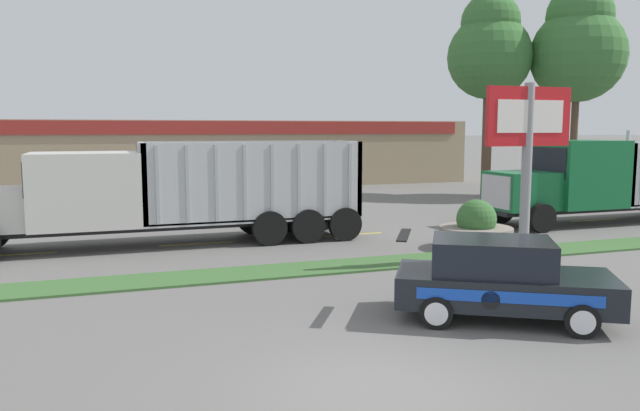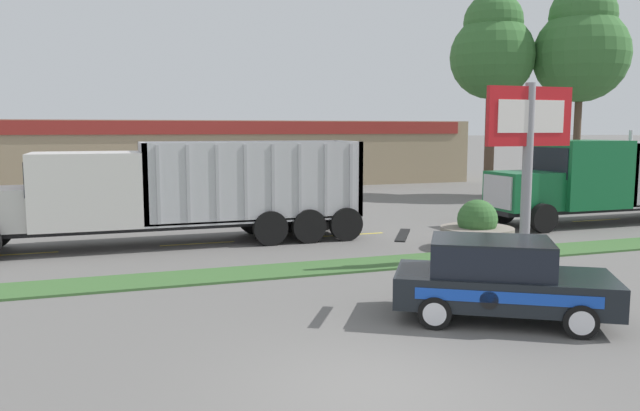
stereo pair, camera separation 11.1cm
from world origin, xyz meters
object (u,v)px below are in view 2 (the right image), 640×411
at_px(dump_truck_mid, 132,197).
at_px(stone_planter, 477,231).
at_px(store_sign_post, 529,137).
at_px(rally_car, 499,279).
at_px(dump_truck_lead, 602,182).

relative_size(dump_truck_mid, stone_planter, 5.68).
height_order(store_sign_post, stone_planter, store_sign_post).
distance_m(rally_car, stone_planter, 7.41).
xyz_separation_m(dump_truck_lead, stone_planter, (-7.62, -3.01, -1.09)).
bearing_deg(store_sign_post, dump_truck_lead, 34.81).
bearing_deg(rally_car, stone_planter, 60.21).
distance_m(dump_truck_lead, dump_truck_mid, 17.76).
relative_size(dump_truck_lead, stone_planter, 5.28).
xyz_separation_m(dump_truck_mid, stone_planter, (10.13, -3.80, -1.03)).
bearing_deg(stone_planter, store_sign_post, -88.13).
height_order(dump_truck_lead, dump_truck_mid, dump_truck_lead).
bearing_deg(store_sign_post, dump_truck_mid, 149.36).
xyz_separation_m(dump_truck_mid, store_sign_post, (10.20, -6.04, 1.92)).
bearing_deg(stone_planter, dump_truck_mid, 159.40).
bearing_deg(stone_planter, dump_truck_lead, 21.57).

